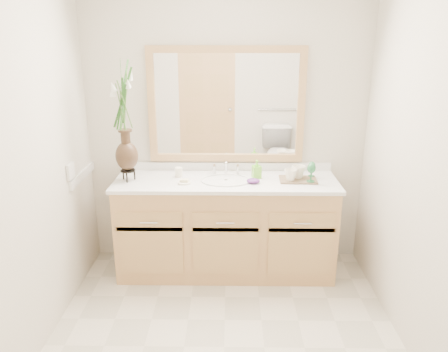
{
  "coord_description": "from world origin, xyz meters",
  "views": [
    {
      "loc": [
        0.03,
        -2.4,
        1.98
      ],
      "look_at": [
        -0.01,
        0.65,
        0.98
      ],
      "focal_mm": 35.0,
      "sensor_mm": 36.0,
      "label": 1
    }
  ],
  "objects_px": {
    "flower_vase": "(123,108)",
    "tumbler": "(179,172)",
    "soap_bottle": "(257,170)",
    "tray": "(298,180)"
  },
  "relations": [
    {
      "from": "flower_vase",
      "to": "tumbler",
      "type": "relative_size",
      "value": 10.75
    },
    {
      "from": "flower_vase",
      "to": "soap_bottle",
      "type": "relative_size",
      "value": 6.44
    },
    {
      "from": "flower_vase",
      "to": "soap_bottle",
      "type": "height_order",
      "value": "flower_vase"
    },
    {
      "from": "flower_vase",
      "to": "soap_bottle",
      "type": "distance_m",
      "value": 1.19
    },
    {
      "from": "soap_bottle",
      "to": "tray",
      "type": "height_order",
      "value": "soap_bottle"
    },
    {
      "from": "tray",
      "to": "soap_bottle",
      "type": "bearing_deg",
      "value": 169.62
    },
    {
      "from": "tumbler",
      "to": "tray",
      "type": "bearing_deg",
      "value": -4.86
    },
    {
      "from": "tumbler",
      "to": "soap_bottle",
      "type": "distance_m",
      "value": 0.66
    },
    {
      "from": "flower_vase",
      "to": "tumbler",
      "type": "distance_m",
      "value": 0.69
    },
    {
      "from": "flower_vase",
      "to": "tumbler",
      "type": "height_order",
      "value": "flower_vase"
    }
  ]
}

